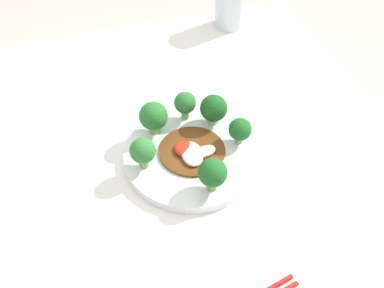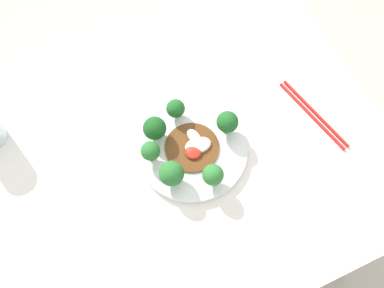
{
  "view_description": "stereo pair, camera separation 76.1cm",
  "coord_description": "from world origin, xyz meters",
  "px_view_note": "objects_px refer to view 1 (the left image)",
  "views": [
    {
      "loc": [
        -0.52,
        0.17,
        1.36
      ],
      "look_at": [
        -0.01,
        0.01,
        0.8
      ],
      "focal_mm": 42.0,
      "sensor_mm": 36.0,
      "label": 1
    },
    {
      "loc": [
        0.15,
        0.38,
        1.66
      ],
      "look_at": [
        -0.01,
        0.01,
        0.8
      ],
      "focal_mm": 42.0,
      "sensor_mm": 36.0,
      "label": 2
    }
  ],
  "objects_px": {
    "broccoli_east": "(183,104)",
    "broccoli_west": "(213,173)",
    "broccoli_southeast": "(214,109)",
    "stirfry_center": "(192,151)",
    "plate": "(192,155)",
    "broccoli_northeast": "(153,116)",
    "broccoli_north": "(143,151)",
    "broccoli_south": "(240,130)",
    "drinking_glass": "(230,3)"
  },
  "relations": [
    {
      "from": "broccoli_south",
      "to": "drinking_glass",
      "type": "height_order",
      "value": "drinking_glass"
    },
    {
      "from": "broccoli_west",
      "to": "drinking_glass",
      "type": "xyz_separation_m",
      "value": [
        0.48,
        -0.21,
        0.0
      ]
    },
    {
      "from": "broccoli_southeast",
      "to": "plate",
      "type": "bearing_deg",
      "value": 135.01
    },
    {
      "from": "broccoli_south",
      "to": "broccoli_west",
      "type": "height_order",
      "value": "broccoli_west"
    },
    {
      "from": "broccoli_northeast",
      "to": "broccoli_south",
      "type": "bearing_deg",
      "value": -116.61
    },
    {
      "from": "plate",
      "to": "stirfry_center",
      "type": "xyz_separation_m",
      "value": [
        -0.0,
        0.0,
        0.01
      ]
    },
    {
      "from": "broccoli_west",
      "to": "broccoli_northeast",
      "type": "bearing_deg",
      "value": 20.55
    },
    {
      "from": "stirfry_center",
      "to": "broccoli_north",
      "type": "bearing_deg",
      "value": 91.73
    },
    {
      "from": "broccoli_southeast",
      "to": "stirfry_center",
      "type": "relative_size",
      "value": 0.52
    },
    {
      "from": "broccoli_east",
      "to": "broccoli_south",
      "type": "distance_m",
      "value": 0.12
    },
    {
      "from": "broccoli_east",
      "to": "broccoli_northeast",
      "type": "height_order",
      "value": "broccoli_northeast"
    },
    {
      "from": "broccoli_south",
      "to": "broccoli_north",
      "type": "bearing_deg",
      "value": 91.83
    },
    {
      "from": "broccoli_northeast",
      "to": "broccoli_north",
      "type": "xyz_separation_m",
      "value": [
        -0.07,
        0.04,
        -0.0
      ]
    },
    {
      "from": "broccoli_south",
      "to": "broccoli_north",
      "type": "distance_m",
      "value": 0.17
    },
    {
      "from": "broccoli_south",
      "to": "broccoli_northeast",
      "type": "bearing_deg",
      "value": 63.39
    },
    {
      "from": "broccoli_northeast",
      "to": "broccoli_west",
      "type": "distance_m",
      "value": 0.16
    },
    {
      "from": "plate",
      "to": "broccoli_north",
      "type": "distance_m",
      "value": 0.1
    },
    {
      "from": "broccoli_west",
      "to": "stirfry_center",
      "type": "distance_m",
      "value": 0.09
    },
    {
      "from": "broccoli_south",
      "to": "broccoli_north",
      "type": "height_order",
      "value": "broccoli_north"
    },
    {
      "from": "plate",
      "to": "drinking_glass",
      "type": "bearing_deg",
      "value": -28.9
    },
    {
      "from": "broccoli_east",
      "to": "broccoli_northeast",
      "type": "xyz_separation_m",
      "value": [
        -0.02,
        0.06,
        0.0
      ]
    },
    {
      "from": "plate",
      "to": "broccoli_southeast",
      "type": "height_order",
      "value": "broccoli_southeast"
    },
    {
      "from": "broccoli_southeast",
      "to": "broccoli_east",
      "type": "bearing_deg",
      "value": 60.88
    },
    {
      "from": "broccoli_north",
      "to": "drinking_glass",
      "type": "bearing_deg",
      "value": -37.3
    },
    {
      "from": "plate",
      "to": "broccoli_west",
      "type": "height_order",
      "value": "broccoli_west"
    },
    {
      "from": "broccoli_southeast",
      "to": "stirfry_center",
      "type": "height_order",
      "value": "broccoli_southeast"
    },
    {
      "from": "broccoli_west",
      "to": "broccoli_south",
      "type": "bearing_deg",
      "value": -43.34
    },
    {
      "from": "broccoli_east",
      "to": "broccoli_west",
      "type": "height_order",
      "value": "broccoli_west"
    },
    {
      "from": "broccoli_west",
      "to": "stirfry_center",
      "type": "bearing_deg",
      "value": 5.79
    },
    {
      "from": "broccoli_south",
      "to": "broccoli_southeast",
      "type": "height_order",
      "value": "broccoli_southeast"
    },
    {
      "from": "broccoli_northeast",
      "to": "stirfry_center",
      "type": "distance_m",
      "value": 0.09
    },
    {
      "from": "broccoli_north",
      "to": "broccoli_southeast",
      "type": "height_order",
      "value": "same"
    },
    {
      "from": "broccoli_north",
      "to": "drinking_glass",
      "type": "xyz_separation_m",
      "value": [
        0.4,
        -0.3,
        0.0
      ]
    },
    {
      "from": "plate",
      "to": "broccoli_northeast",
      "type": "distance_m",
      "value": 0.1
    },
    {
      "from": "broccoli_north",
      "to": "drinking_glass",
      "type": "height_order",
      "value": "drinking_glass"
    },
    {
      "from": "plate",
      "to": "broccoli_southeast",
      "type": "relative_size",
      "value": 3.97
    },
    {
      "from": "broccoli_south",
      "to": "broccoli_southeast",
      "type": "bearing_deg",
      "value": 24.91
    },
    {
      "from": "broccoli_southeast",
      "to": "stirfry_center",
      "type": "xyz_separation_m",
      "value": [
        -0.06,
        0.06,
        -0.03
      ]
    },
    {
      "from": "broccoli_east",
      "to": "broccoli_west",
      "type": "xyz_separation_m",
      "value": [
        -0.17,
        0.0,
        0.0
      ]
    },
    {
      "from": "broccoli_southeast",
      "to": "drinking_glass",
      "type": "height_order",
      "value": "drinking_glass"
    },
    {
      "from": "stirfry_center",
      "to": "broccoli_east",
      "type": "bearing_deg",
      "value": -6.3
    },
    {
      "from": "stirfry_center",
      "to": "drinking_glass",
      "type": "height_order",
      "value": "drinking_glass"
    },
    {
      "from": "broccoli_northeast",
      "to": "broccoli_south",
      "type": "relative_size",
      "value": 1.27
    },
    {
      "from": "broccoli_south",
      "to": "broccoli_southeast",
      "type": "distance_m",
      "value": 0.07
    },
    {
      "from": "broccoli_east",
      "to": "broccoli_west",
      "type": "relative_size",
      "value": 0.92
    },
    {
      "from": "plate",
      "to": "drinking_glass",
      "type": "xyz_separation_m",
      "value": [
        0.39,
        -0.22,
        0.05
      ]
    },
    {
      "from": "drinking_glass",
      "to": "broccoli_northeast",
      "type": "bearing_deg",
      "value": 140.5
    },
    {
      "from": "broccoli_west",
      "to": "stirfry_center",
      "type": "relative_size",
      "value": 0.54
    },
    {
      "from": "broccoli_north",
      "to": "drinking_glass",
      "type": "relative_size",
      "value": 0.52
    },
    {
      "from": "broccoli_northeast",
      "to": "broccoli_south",
      "type": "height_order",
      "value": "broccoli_northeast"
    }
  ]
}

